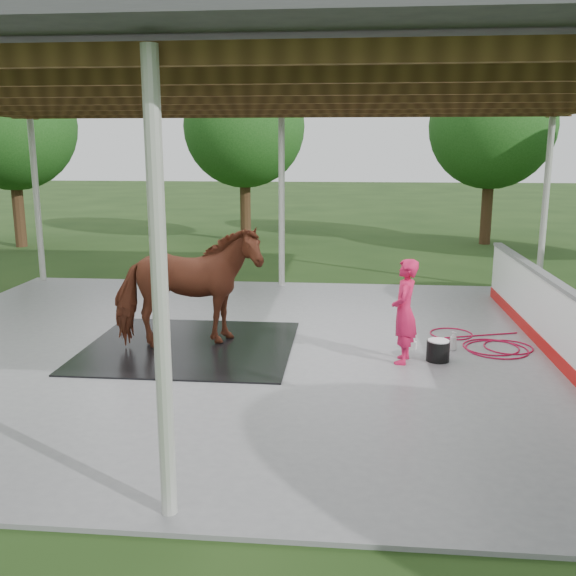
# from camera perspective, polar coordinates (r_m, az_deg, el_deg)

# --- Properties ---
(ground) EXTENTS (100.00, 100.00, 0.00)m
(ground) POSITION_cam_1_polar(r_m,az_deg,el_deg) (10.21, -3.30, -5.56)
(ground) COLOR #1E3814
(concrete_slab) EXTENTS (12.00, 10.00, 0.05)m
(concrete_slab) POSITION_cam_1_polar(r_m,az_deg,el_deg) (10.20, -3.30, -5.43)
(concrete_slab) COLOR slate
(concrete_slab) RESTS_ON ground
(pavilion_structure) EXTENTS (12.60, 10.60, 4.05)m
(pavilion_structure) POSITION_cam_1_polar(r_m,az_deg,el_deg) (9.74, -3.60, 17.22)
(pavilion_structure) COLOR beige
(pavilion_structure) RESTS_ON ground
(dasher_board) EXTENTS (0.16, 8.00, 1.15)m
(dasher_board) POSITION_cam_1_polar(r_m,az_deg,el_deg) (10.40, 22.61, -2.78)
(dasher_board) COLOR #B8110F
(dasher_board) RESTS_ON concrete_slab
(tree_belt) EXTENTS (28.00, 28.00, 5.80)m
(tree_belt) POSITION_cam_1_polar(r_m,az_deg,el_deg) (10.58, -1.13, 15.89)
(tree_belt) COLOR #382314
(tree_belt) RESTS_ON ground
(rubber_mat) EXTENTS (3.22, 3.02, 0.02)m
(rubber_mat) POSITION_cam_1_polar(r_m,az_deg,el_deg) (10.31, -8.70, -5.14)
(rubber_mat) COLOR black
(rubber_mat) RESTS_ON concrete_slab
(horse) EXTENTS (2.44, 1.72, 1.88)m
(horse) POSITION_cam_1_polar(r_m,az_deg,el_deg) (10.06, -8.88, 0.03)
(horse) COLOR brown
(horse) RESTS_ON rubber_mat
(handler) EXTENTS (0.47, 0.62, 1.54)m
(handler) POSITION_cam_1_polar(r_m,az_deg,el_deg) (9.44, 10.30, -2.05)
(handler) COLOR #CF1647
(handler) RESTS_ON concrete_slab
(wash_bucket) EXTENTS (0.34, 0.34, 0.32)m
(wash_bucket) POSITION_cam_1_polar(r_m,az_deg,el_deg) (9.77, 13.19, -5.40)
(wash_bucket) COLOR black
(wash_bucket) RESTS_ON concrete_slab
(soap_bottle_a) EXTENTS (0.16, 0.16, 0.30)m
(soap_bottle_a) POSITION_cam_1_polar(r_m,az_deg,el_deg) (10.33, 14.47, -4.58)
(soap_bottle_a) COLOR silver
(soap_bottle_a) RESTS_ON concrete_slab
(soap_bottle_b) EXTENTS (0.11, 0.11, 0.20)m
(soap_bottle_b) POSITION_cam_1_polar(r_m,az_deg,el_deg) (10.23, 11.11, -4.87)
(soap_bottle_b) COLOR #338CD8
(soap_bottle_b) RESTS_ON concrete_slab
(hose_coil) EXTENTS (1.52, 1.64, 0.02)m
(hose_coil) POSITION_cam_1_polar(r_m,az_deg,el_deg) (10.74, 17.40, -4.86)
(hose_coil) COLOR #A20B32
(hose_coil) RESTS_ON concrete_slab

